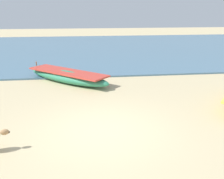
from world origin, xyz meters
TOP-DOWN VIEW (x-y plane):
  - ground at (0.00, 0.00)m, footprint 80.00×80.00m
  - sea_water at (0.00, 16.08)m, footprint 60.00×20.00m
  - fishing_boat_2 at (-1.11, 5.43)m, footprint 4.25×4.04m

SIDE VIEW (x-z plane):
  - ground at x=0.00m, z-range 0.00..0.00m
  - sea_water at x=0.00m, z-range 0.00..0.08m
  - fishing_boat_2 at x=-1.11m, z-range -0.08..0.66m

